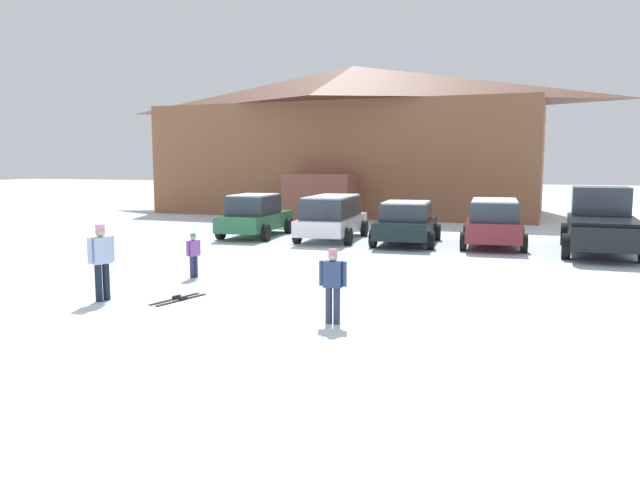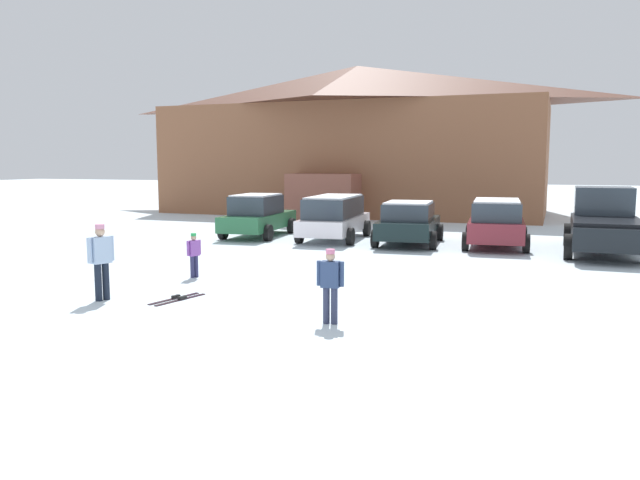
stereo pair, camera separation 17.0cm
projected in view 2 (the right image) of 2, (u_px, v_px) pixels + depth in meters
ground at (153, 339)px, 10.63m from camera, size 160.00×160.00×0.00m
ski_lodge at (357, 139)px, 37.19m from camera, size 22.30×12.00×8.63m
parked_green_coupe at (258, 215)px, 25.19m from camera, size 2.31×4.53×1.71m
parked_white_suv at (334, 216)px, 24.10m from camera, size 2.40×4.86×1.71m
parked_black_sedan at (409, 222)px, 22.80m from camera, size 2.47×4.34×1.57m
parked_maroon_van at (496, 222)px, 21.97m from camera, size 2.40×4.13×1.69m
pickup_truck at (604, 223)px, 20.69m from camera, size 2.53×5.99×2.15m
skier_teen_in_navy_coat at (330, 282)px, 11.54m from camera, size 0.52×0.23×1.41m
skier_child_in_purple_jacket at (194, 252)px, 16.23m from camera, size 0.26×0.40×1.16m
skier_adult_in_blue_parka at (101, 258)px, 13.50m from camera, size 0.37×0.58×1.67m
pair_of_skis at (178, 299)px, 13.68m from camera, size 0.62×1.46×0.08m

